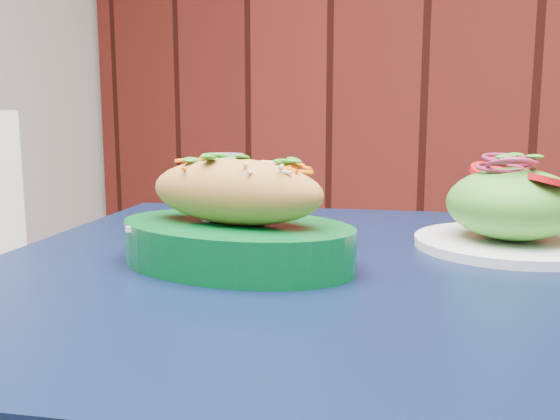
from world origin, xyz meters
The scene contains 4 objects.
cafe_table centered at (-0.39, 1.26, 0.66)m, with size 1.01×1.01×0.75m.
banh_mi_basket centered at (-0.47, 1.20, 0.80)m, with size 0.29×0.20×0.13m.
salad_plate centered at (-0.21, 1.45, 0.80)m, with size 0.25×0.25×0.12m.
water_glass centered at (-0.64, 1.43, 0.80)m, with size 0.07×0.07×0.11m, color silver.
Camera 1 is at (-0.08, 0.62, 0.93)m, focal length 40.00 mm.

